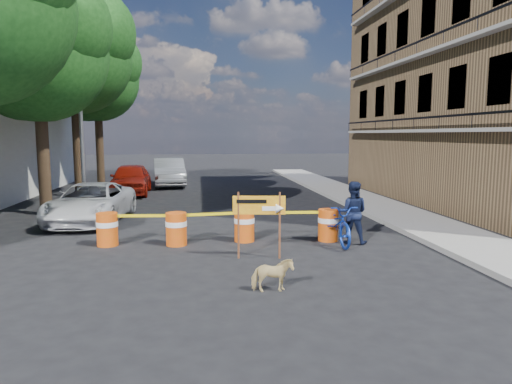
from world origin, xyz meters
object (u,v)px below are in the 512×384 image
object	(u,v)px
pedestrian	(352,212)
detour_sign	(265,211)
barrel_mid_left	(176,228)
sedan_silver	(169,172)
suv_white	(91,203)
barrel_far_left	(107,229)
barrel_far_right	(328,224)
barrel_mid_right	(244,225)
bicycle	(337,206)
sedan_red	(131,179)
dog	(272,275)

from	to	relation	value
pedestrian	detour_sign	bearing A→B (deg)	49.06
barrel_mid_left	sedan_silver	size ratio (longest dim) A/B	0.18
barrel_mid_left	sedan_silver	xyz separation A→B (m)	(-1.06, 14.88, 0.33)
suv_white	sedan_silver	size ratio (longest dim) A/B	0.98
barrel_far_left	barrel_far_right	world-z (taller)	same
barrel_mid_right	detour_sign	bearing A→B (deg)	-80.37
barrel_mid_left	pedestrian	world-z (taller)	pedestrian
pedestrian	barrel_mid_left	bearing A→B (deg)	18.91
barrel_mid_left	sedan_silver	world-z (taller)	sedan_silver
barrel_far_left	suv_white	bearing A→B (deg)	108.53
barrel_far_left	bicycle	world-z (taller)	bicycle
barrel_far_left	pedestrian	distance (m)	6.73
sedan_red	barrel_far_left	bearing A→B (deg)	-87.27
barrel_mid_right	dog	size ratio (longest dim) A/B	1.14
detour_sign	suv_white	xyz separation A→B (m)	(-5.26, 5.41, -0.52)
barrel_mid_right	suv_white	xyz separation A→B (m)	(-4.94, 3.55, 0.20)
pedestrian	dog	xyz separation A→B (m)	(-2.85, -3.65, -0.53)
dog	suv_white	world-z (taller)	suv_white
barrel_mid_right	bicycle	size ratio (longest dim) A/B	0.42
suv_white	sedan_red	world-z (taller)	sedan_red
suv_white	sedan_silver	bearing A→B (deg)	84.32
sedan_silver	dog	bearing A→B (deg)	-86.66
barrel_mid_left	suv_white	distance (m)	4.86
dog	barrel_far_right	bearing A→B (deg)	-29.70
barrel_mid_left	pedestrian	bearing A→B (deg)	-4.38
barrel_far_left	barrel_mid_right	size ratio (longest dim) A/B	1.00
detour_sign	suv_white	bearing A→B (deg)	141.45
barrel_far_left	dog	size ratio (longest dim) A/B	1.14
barrel_far_left	barrel_far_right	size ratio (longest dim) A/B	1.00
barrel_mid_left	sedan_red	size ratio (longest dim) A/B	0.20
sedan_red	barrel_far_right	bearing A→B (deg)	-59.92
sedan_silver	detour_sign	bearing A→B (deg)	-84.64
barrel_mid_left	suv_white	xyz separation A→B (m)	(-3.06, 3.77, 0.20)
dog	sedan_red	bearing A→B (deg)	17.12
barrel_mid_left	suv_white	size ratio (longest dim) A/B	0.19
detour_sign	sedan_silver	distance (m)	16.85
barrel_mid_left	sedan_red	world-z (taller)	sedan_red
suv_white	barrel_far_left	bearing A→B (deg)	-66.94
barrel_mid_right	barrel_mid_left	bearing A→B (deg)	-173.40
barrel_far_left	pedestrian	bearing A→B (deg)	-4.75
detour_sign	sedan_red	size ratio (longest dim) A/B	0.36
barrel_mid_right	sedan_red	bearing A→B (deg)	112.90
dog	sedan_silver	world-z (taller)	sedan_silver
barrel_mid_right	detour_sign	world-z (taller)	detour_sign
bicycle	sedan_red	distance (m)	13.59
pedestrian	suv_white	xyz separation A→B (m)	(-7.89, 4.14, -0.20)
barrel_far_right	sedan_silver	bearing A→B (deg)	109.63
suv_white	sedan_red	bearing A→B (deg)	92.17
barrel_far_right	barrel_mid_right	bearing A→B (deg)	174.44
barrel_far_right	sedan_silver	world-z (taller)	sedan_silver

